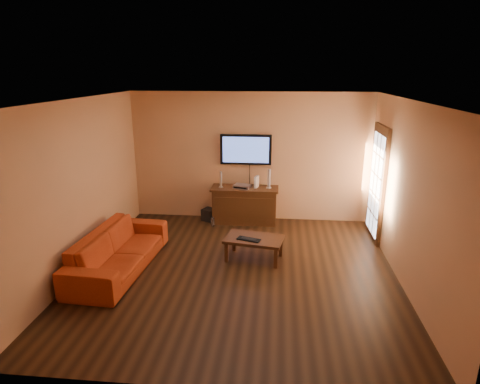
# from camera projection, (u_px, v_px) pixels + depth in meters

# --- Properties ---
(ground_plane) EXTENTS (5.00, 5.00, 0.00)m
(ground_plane) POSITION_uv_depth(u_px,v_px,m) (238.00, 272.00, 6.44)
(ground_plane) COLOR black
(ground_plane) RESTS_ON ground
(room_walls) EXTENTS (5.00, 5.00, 5.00)m
(room_walls) POSITION_uv_depth(u_px,v_px,m) (241.00, 161.00, 6.55)
(room_walls) COLOR tan
(room_walls) RESTS_ON ground
(french_door) EXTENTS (0.07, 1.02, 2.22)m
(french_door) POSITION_uv_depth(u_px,v_px,m) (377.00, 184.00, 7.53)
(french_door) COLOR #391D0C
(french_door) RESTS_ON ground
(media_console) EXTENTS (1.40, 0.53, 0.76)m
(media_console) POSITION_uv_depth(u_px,v_px,m) (245.00, 205.00, 8.46)
(media_console) COLOR #391D0C
(media_console) RESTS_ON ground
(television) EXTENTS (1.07, 0.08, 0.63)m
(television) POSITION_uv_depth(u_px,v_px,m) (246.00, 150.00, 8.34)
(television) COLOR black
(television) RESTS_ON ground
(coffee_table) EXTENTS (1.05, 0.73, 0.39)m
(coffee_table) POSITION_uv_depth(u_px,v_px,m) (254.00, 241.00, 6.80)
(coffee_table) COLOR #391D0C
(coffee_table) RESTS_ON ground
(sofa) EXTENTS (0.79, 2.26, 0.87)m
(sofa) POSITION_uv_depth(u_px,v_px,m) (118.00, 244.00, 6.43)
(sofa) COLOR #A53412
(sofa) RESTS_ON ground
(speaker_left) EXTENTS (0.09, 0.09, 0.34)m
(speaker_left) POSITION_uv_depth(u_px,v_px,m) (221.00, 180.00, 8.32)
(speaker_left) COLOR silver
(speaker_left) RESTS_ON media_console
(speaker_right) EXTENTS (0.11, 0.11, 0.40)m
(speaker_right) POSITION_uv_depth(u_px,v_px,m) (269.00, 179.00, 8.27)
(speaker_right) COLOR silver
(speaker_right) RESTS_ON media_console
(av_receiver) EXTENTS (0.38, 0.32, 0.08)m
(av_receiver) POSITION_uv_depth(u_px,v_px,m) (242.00, 186.00, 8.30)
(av_receiver) COLOR silver
(av_receiver) RESTS_ON media_console
(game_console) EXTENTS (0.10, 0.18, 0.24)m
(game_console) POSITION_uv_depth(u_px,v_px,m) (257.00, 182.00, 8.33)
(game_console) COLOR white
(game_console) RESTS_ON media_console
(subwoofer) EXTENTS (0.34, 0.34, 0.25)m
(subwoofer) POSITION_uv_depth(u_px,v_px,m) (209.00, 214.00, 8.64)
(subwoofer) COLOR black
(subwoofer) RESTS_ON ground
(bottle) EXTENTS (0.07, 0.07, 0.21)m
(bottle) POSITION_uv_depth(u_px,v_px,m) (213.00, 222.00, 8.30)
(bottle) COLOR white
(bottle) RESTS_ON ground
(keyboard) EXTENTS (0.42, 0.26, 0.02)m
(keyboard) POSITION_uv_depth(u_px,v_px,m) (249.00, 239.00, 6.69)
(keyboard) COLOR black
(keyboard) RESTS_ON coffee_table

